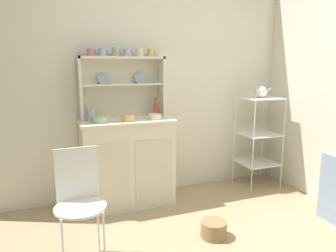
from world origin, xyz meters
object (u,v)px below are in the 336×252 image
object	(u,v)px
porcelain_teapot	(261,92)
cup_rose_0	(91,52)
hutch_shelf_unit	(122,82)
bowl_mixing_large	(100,120)
bakers_rack	(259,131)
hutch_cabinet	(127,161)
jam_bottle	(156,109)
floor_basket	(214,229)
utensil_jar	(90,115)
wire_chair	(79,195)

from	to	relation	value
porcelain_teapot	cup_rose_0	bearing A→B (deg)	174.67
hutch_shelf_unit	bowl_mixing_large	distance (m)	0.49
bakers_rack	bowl_mixing_large	xyz separation A→B (m)	(-1.84, -0.02, 0.26)
porcelain_teapot	hutch_cabinet	bearing A→B (deg)	178.10
jam_bottle	hutch_cabinet	bearing A→B (deg)	-165.87
bowl_mixing_large	porcelain_teapot	bearing A→B (deg)	0.66
hutch_shelf_unit	cup_rose_0	bearing A→B (deg)	-172.62
hutch_cabinet	cup_rose_0	distance (m)	1.14
hutch_shelf_unit	bakers_rack	xyz separation A→B (m)	(1.57, -0.21, -0.59)
hutch_shelf_unit	bakers_rack	world-z (taller)	hutch_shelf_unit
floor_basket	porcelain_teapot	xyz separation A→B (m)	(1.06, 0.86, 1.06)
floor_basket	utensil_jar	distance (m)	1.57
floor_basket	jam_bottle	world-z (taller)	jam_bottle
hutch_shelf_unit	utensil_jar	distance (m)	0.47
hutch_cabinet	floor_basket	xyz separation A→B (m)	(0.51, -0.91, -0.39)
hutch_cabinet	wire_chair	distance (m)	1.02
hutch_cabinet	porcelain_teapot	xyz separation A→B (m)	(1.57, -0.05, 0.67)
wire_chair	bowl_mixing_large	bearing A→B (deg)	93.29
hutch_shelf_unit	floor_basket	xyz separation A→B (m)	(0.51, -1.07, -1.19)
hutch_shelf_unit	bowl_mixing_large	xyz separation A→B (m)	(-0.27, -0.23, -0.34)
bowl_mixing_large	wire_chair	bearing A→B (deg)	-110.62
hutch_cabinet	porcelain_teapot	size ratio (longest dim) A/B	4.11
wire_chair	utensil_jar	xyz separation A→B (m)	(0.22, 0.93, 0.43)
utensil_jar	jam_bottle	bearing A→B (deg)	0.72
porcelain_teapot	hutch_shelf_unit	bearing A→B (deg)	172.24
bakers_rack	floor_basket	world-z (taller)	bakers_rack
hutch_shelf_unit	jam_bottle	xyz separation A→B (m)	(0.34, -0.08, -0.29)
bakers_rack	bowl_mixing_large	size ratio (longest dim) A/B	6.88
hutch_shelf_unit	bakers_rack	distance (m)	1.69
hutch_cabinet	hutch_shelf_unit	distance (m)	0.81
bakers_rack	wire_chair	world-z (taller)	bakers_rack
hutch_cabinet	porcelain_teapot	distance (m)	1.70
bowl_mixing_large	jam_bottle	world-z (taller)	jam_bottle
bowl_mixing_large	porcelain_teapot	world-z (taller)	porcelain_teapot
bakers_rack	jam_bottle	xyz separation A→B (m)	(-1.23, 0.14, 0.30)
floor_basket	porcelain_teapot	bearing A→B (deg)	38.91
hutch_cabinet	hutch_shelf_unit	size ratio (longest dim) A/B	1.08
bakers_rack	wire_chair	bearing A→B (deg)	-159.48
hutch_shelf_unit	floor_basket	distance (m)	1.68
hutch_cabinet	cup_rose_0	size ratio (longest dim) A/B	10.94
cup_rose_0	wire_chair	bearing A→B (deg)	-105.02
hutch_cabinet	wire_chair	xyz separation A→B (m)	(-0.56, -0.85, 0.06)
cup_rose_0	jam_bottle	xyz separation A→B (m)	(0.64, -0.04, -0.58)
floor_basket	jam_bottle	size ratio (longest dim) A/B	1.14
wire_chair	utensil_jar	bearing A→B (deg)	100.63
jam_bottle	bowl_mixing_large	bearing A→B (deg)	-165.42
wire_chair	jam_bottle	bearing A→B (deg)	69.86
cup_rose_0	bakers_rack	bearing A→B (deg)	-5.33
cup_rose_0	utensil_jar	size ratio (longest dim) A/B	0.36
cup_rose_0	jam_bottle	distance (m)	0.87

